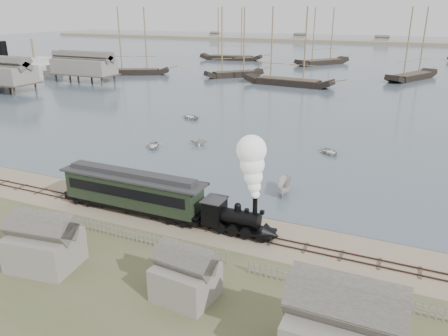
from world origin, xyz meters
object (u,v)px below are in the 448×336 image
at_px(locomotive, 248,194).
at_px(beached_dinghy, 104,192).
at_px(passenger_coach, 133,190).
at_px(steamship, 5,62).

xyz_separation_m(locomotive, beached_dinghy, (-17.36, 1.96, -3.71)).
height_order(passenger_coach, beached_dinghy, passenger_coach).
bearing_deg(steamship, locomotive, -122.69).
bearing_deg(passenger_coach, steamship, 146.04).
xyz_separation_m(passenger_coach, steamship, (-79.55, 53.58, 3.24)).
height_order(passenger_coach, steamship, steamship).
relative_size(locomotive, passenger_coach, 0.57).
height_order(locomotive, passenger_coach, locomotive).
bearing_deg(passenger_coach, locomotive, -0.00).
height_order(locomotive, beached_dinghy, locomotive).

